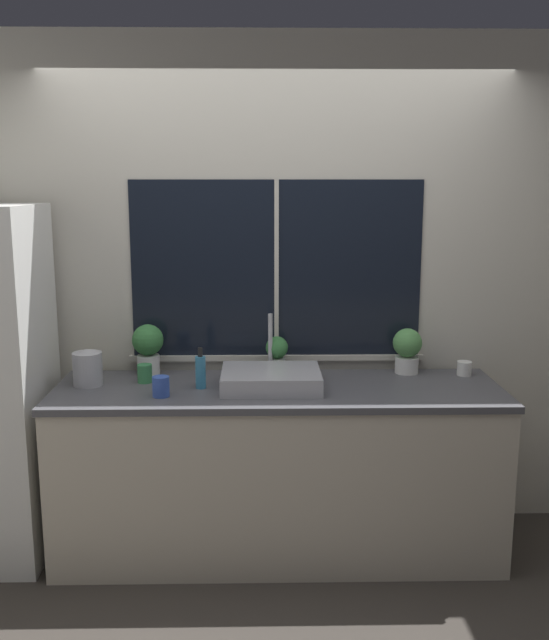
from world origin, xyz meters
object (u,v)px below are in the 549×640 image
at_px(soap_bottle, 201,371).
at_px(kettle, 88,368).
at_px(potted_plant_left, 148,346).
at_px(mug_white, 464,368).
at_px(sink, 271,379).
at_px(potted_plant_right, 407,349).
at_px(mug_green, 145,373).
at_px(mug_yellow, 88,369).
at_px(mug_blue, 161,387).
at_px(potted_plant_center, 277,353).

bearing_deg(soap_bottle, kettle, 173.75).
distance_m(potted_plant_left, mug_white, 1.72).
distance_m(sink, soap_bottle, 0.36).
xyz_separation_m(potted_plant_right, mug_green, (-1.41, -0.16, -0.09)).
bearing_deg(soap_bottle, potted_plant_right, 13.93).
xyz_separation_m(sink, mug_green, (-0.66, 0.10, 0.00)).
xyz_separation_m(potted_plant_right, soap_bottle, (-1.10, -0.27, -0.05)).
bearing_deg(mug_green, potted_plant_right, 6.60).
height_order(mug_green, mug_yellow, mug_green).
bearing_deg(kettle, mug_green, 9.50).
bearing_deg(mug_green, sink, -9.00).
bearing_deg(mug_blue, potted_plant_right, 17.87).
bearing_deg(mug_blue, sink, 15.37).
relative_size(mug_blue, kettle, 0.52).
distance_m(potted_plant_right, mug_green, 1.42).
relative_size(soap_bottle, mug_blue, 2.11).
height_order(potted_plant_left, kettle, potted_plant_left).
bearing_deg(mug_yellow, potted_plant_left, 5.51).
relative_size(sink, mug_yellow, 5.72).
height_order(potted_plant_center, mug_blue, potted_plant_center).
relative_size(potted_plant_left, mug_green, 2.86).
height_order(sink, potted_plant_center, sink).
relative_size(soap_bottle, kettle, 1.10).
bearing_deg(mug_green, soap_bottle, -20.32).
bearing_deg(kettle, mug_white, 4.45).
relative_size(mug_white, mug_yellow, 0.89).
distance_m(sink, potted_plant_right, 0.80).
height_order(mug_blue, kettle, kettle).
height_order(sink, potted_plant_right, sink).
bearing_deg(potted_plant_left, sink, -21.94).
xyz_separation_m(mug_green, kettle, (-0.28, -0.05, 0.05)).
bearing_deg(sink, mug_green, 171.00).
xyz_separation_m(potted_plant_left, potted_plant_center, (0.70, 0.00, -0.04)).
relative_size(potted_plant_right, mug_yellow, 2.83).
bearing_deg(soap_bottle, mug_white, 8.85).
distance_m(potted_plant_right, mug_white, 0.32).
bearing_deg(sink, potted_plant_right, 19.62).
relative_size(sink, mug_green, 5.20).
distance_m(mug_green, kettle, 0.29).
bearing_deg(mug_green, mug_blue, -64.75).
height_order(potted_plant_right, mug_blue, potted_plant_right).
relative_size(potted_plant_center, mug_blue, 2.06).
distance_m(mug_yellow, mug_blue, 0.59).
bearing_deg(mug_yellow, mug_blue, -40.84).
bearing_deg(mug_yellow, potted_plant_center, 1.73).
height_order(sink, mug_green, sink).
distance_m(potted_plant_left, potted_plant_right, 1.41).
height_order(mug_yellow, kettle, kettle).
bearing_deg(mug_yellow, mug_white, -0.67).
distance_m(potted_plant_center, mug_blue, 0.71).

